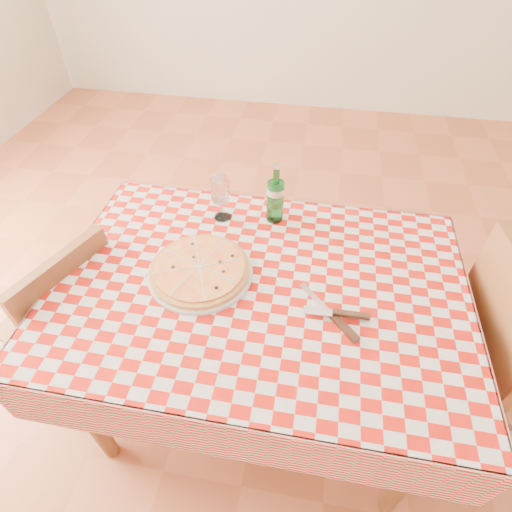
% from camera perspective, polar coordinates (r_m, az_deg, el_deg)
% --- Properties ---
extents(dining_table, '(1.20, 0.80, 0.75)m').
position_cam_1_polar(dining_table, '(1.33, 0.40, -6.74)').
color(dining_table, brown).
rests_on(dining_table, ground).
extents(tablecloth, '(1.30, 0.90, 0.01)m').
position_cam_1_polar(tablecloth, '(1.26, 0.42, -4.07)').
color(tablecloth, '#991109').
rests_on(tablecloth, dining_table).
extents(chair_near, '(0.46, 0.46, 0.93)m').
position_cam_1_polar(chair_near, '(1.61, 32.21, -11.86)').
color(chair_near, brown).
rests_on(chair_near, ground).
extents(chair_far, '(0.48, 0.48, 0.83)m').
position_cam_1_polar(chair_far, '(1.68, -24.97, -7.85)').
color(chair_far, brown).
rests_on(chair_far, ground).
extents(pizza_plate, '(0.44, 0.44, 0.04)m').
position_cam_1_polar(pizza_plate, '(1.28, -8.02, -1.84)').
color(pizza_plate, '#D59147').
rests_on(pizza_plate, tablecloth).
extents(water_bottle, '(0.07, 0.07, 0.23)m').
position_cam_1_polar(water_bottle, '(1.42, 2.81, 8.95)').
color(water_bottle, '#1A6828').
rests_on(water_bottle, tablecloth).
extents(wine_glass, '(0.08, 0.08, 0.17)m').
position_cam_1_polar(wine_glass, '(1.45, -5.01, 8.17)').
color(wine_glass, white).
rests_on(wine_glass, tablecloth).
extents(cutlery, '(0.33, 0.30, 0.03)m').
position_cam_1_polar(cutlery, '(1.19, 10.86, -8.05)').
color(cutlery, silver).
rests_on(cutlery, tablecloth).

